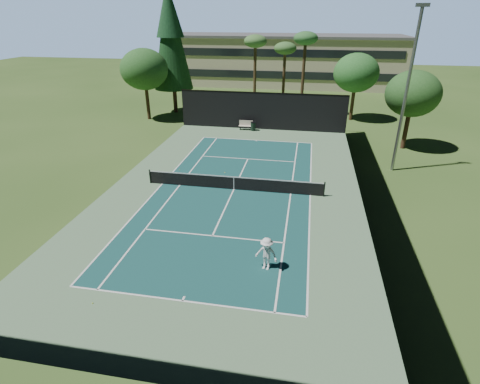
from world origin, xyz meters
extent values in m
plane|color=#35531F|center=(0.00, 0.00, 0.00)|extent=(160.00, 160.00, 0.00)
cube|color=#5A815A|center=(0.00, 0.00, 0.01)|extent=(18.00, 32.00, 0.01)
cube|color=#164846|center=(0.00, 0.00, 0.01)|extent=(10.97, 23.77, 0.01)
cube|color=white|center=(0.00, -11.88, 0.02)|extent=(10.97, 0.10, 0.01)
cube|color=white|center=(0.00, 11.88, 0.02)|extent=(10.97, 0.10, 0.01)
cube|color=white|center=(0.00, -6.40, 0.02)|extent=(8.23, 0.10, 0.01)
cube|color=white|center=(0.00, 6.40, 0.02)|extent=(8.23, 0.10, 0.01)
cube|color=white|center=(-5.49, 0.00, 0.02)|extent=(0.10, 23.77, 0.01)
cube|color=white|center=(5.49, 0.00, 0.02)|extent=(0.10, 23.77, 0.01)
cube|color=white|center=(-4.12, 0.00, 0.02)|extent=(0.10, 23.77, 0.01)
cube|color=white|center=(4.12, 0.00, 0.02)|extent=(0.10, 23.77, 0.01)
cube|color=white|center=(0.00, 0.00, 0.02)|extent=(0.10, 12.80, 0.01)
cube|color=white|center=(0.00, -11.73, 0.02)|extent=(0.10, 0.30, 0.01)
cube|color=white|center=(0.00, 11.73, 0.02)|extent=(0.10, 0.30, 0.01)
cylinder|color=black|center=(-6.40, 0.00, 0.55)|extent=(0.10, 0.10, 1.10)
cylinder|color=black|center=(6.40, 0.00, 0.55)|extent=(0.10, 0.10, 1.10)
cube|color=black|center=(0.00, 0.00, 0.50)|extent=(12.80, 0.02, 0.92)
cube|color=white|center=(0.00, 0.00, 0.98)|extent=(12.80, 0.04, 0.07)
cube|color=white|center=(0.00, 0.00, 0.50)|extent=(0.05, 0.03, 0.92)
cube|color=black|center=(0.00, 16.00, 2.00)|extent=(18.00, 0.04, 4.00)
cube|color=black|center=(0.00, -16.00, 2.00)|extent=(18.00, 0.04, 4.00)
cube|color=black|center=(9.00, 0.00, 2.00)|extent=(0.04, 32.00, 4.00)
cube|color=black|center=(-9.00, 0.00, 2.00)|extent=(0.04, 32.00, 4.00)
cube|color=black|center=(0.00, 16.00, 4.00)|extent=(18.00, 0.06, 0.06)
imported|color=white|center=(3.39, -8.88, 0.89)|extent=(1.28, 0.94, 1.78)
sphere|color=#DBF437|center=(-3.85, -12.75, 0.03)|extent=(0.06, 0.06, 0.06)
sphere|color=yellow|center=(-1.33, 2.98, 0.03)|extent=(0.07, 0.07, 0.07)
sphere|color=#E0F637|center=(0.03, 1.26, 0.03)|extent=(0.06, 0.06, 0.06)
sphere|color=#BFCD2E|center=(-5.07, 2.79, 0.04)|extent=(0.08, 0.08, 0.08)
cube|color=beige|center=(-1.69, 15.36, 0.45)|extent=(1.50, 0.45, 0.05)
cube|color=beige|center=(-1.69, 15.56, 0.75)|extent=(1.50, 0.06, 0.55)
cube|color=black|center=(-2.29, 15.36, 0.21)|extent=(0.06, 0.40, 0.42)
cube|color=black|center=(-1.09, 15.36, 0.21)|extent=(0.06, 0.40, 0.42)
cylinder|color=black|center=(-0.86, 15.28, 0.45)|extent=(0.52, 0.52, 0.90)
cylinder|color=black|center=(-0.86, 15.28, 0.92)|extent=(0.56, 0.56, 0.05)
cylinder|color=#472D1E|center=(-12.00, 22.00, 1.80)|extent=(0.50, 0.50, 3.60)
cone|color=#133416|center=(-12.00, 22.00, 9.00)|extent=(4.80, 4.80, 12.00)
cone|color=#14391E|center=(-12.00, 22.00, 12.00)|extent=(3.30, 3.30, 6.00)
cylinder|color=#47341E|center=(-2.00, 24.00, 4.28)|extent=(0.36, 0.36, 8.55)
ellipsoid|color=#3C6B30|center=(-2.00, 24.00, 8.55)|extent=(2.80, 2.80, 1.54)
cylinder|color=#412E1C|center=(1.50, 26.00, 3.83)|extent=(0.36, 0.36, 7.65)
ellipsoid|color=#36622C|center=(1.50, 26.00, 7.65)|extent=(2.80, 2.80, 1.54)
cylinder|color=#412E1B|center=(4.00, 23.00, 4.50)|extent=(0.36, 0.36, 9.00)
ellipsoid|color=#2C622C|center=(4.00, 23.00, 9.00)|extent=(2.80, 2.80, 1.54)
cylinder|color=#47311E|center=(10.00, 22.00, 1.76)|extent=(0.40, 0.40, 3.52)
ellipsoid|color=#266126|center=(10.00, 22.00, 5.44)|extent=(5.12, 5.12, 4.35)
cylinder|color=#472E1E|center=(14.00, 12.00, 1.65)|extent=(0.40, 0.40, 3.30)
ellipsoid|color=#265320|center=(14.00, 12.00, 5.10)|extent=(4.80, 4.80, 4.08)
cylinder|color=#4C3420|center=(-14.00, 18.00, 1.87)|extent=(0.40, 0.40, 3.74)
ellipsoid|color=#265A23|center=(-14.00, 18.00, 5.78)|extent=(5.44, 5.44, 4.62)
cube|color=beige|center=(0.00, 46.00, 4.00)|extent=(40.00, 12.00, 8.00)
cube|color=#59595B|center=(0.00, 46.00, 8.10)|extent=(40.50, 12.50, 0.40)
cube|color=black|center=(0.00, 39.95, 2.40)|extent=(38.00, 0.15, 1.20)
cube|color=black|center=(0.00, 39.95, 5.80)|extent=(38.00, 0.15, 1.20)
cylinder|color=gray|center=(12.00, 6.00, 6.00)|extent=(0.24, 0.24, 12.00)
cube|color=gray|center=(12.00, 6.00, 12.10)|extent=(0.90, 0.25, 0.25)
camera|label=1|loc=(4.83, -24.14, 11.58)|focal=28.00mm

